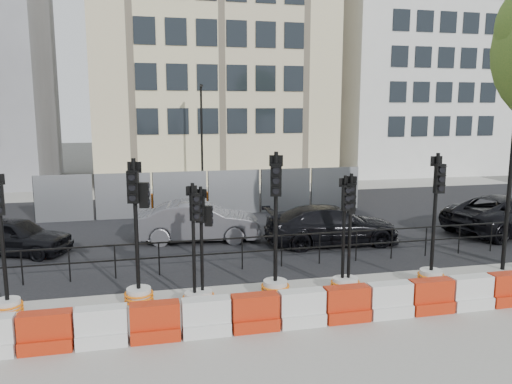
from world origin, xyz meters
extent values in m
plane|color=#51514C|center=(0.00, 0.00, 0.00)|extent=(120.00, 120.00, 0.00)
cube|color=gray|center=(0.00, -3.00, 0.01)|extent=(40.00, 6.00, 0.02)
cube|color=black|center=(0.00, 7.00, 0.01)|extent=(40.00, 14.00, 0.03)
cube|color=gray|center=(0.00, 16.00, 0.01)|extent=(40.00, 4.00, 0.02)
cube|color=#C3AF8E|center=(2.00, 22.00, 9.00)|extent=(15.00, 10.00, 18.00)
cube|color=silver|center=(17.00, 22.00, 8.00)|extent=(12.00, 9.00, 16.00)
cylinder|color=black|center=(-6.00, 1.20, 0.50)|extent=(0.04, 0.04, 1.00)
cylinder|color=black|center=(-4.80, 1.20, 0.50)|extent=(0.04, 0.04, 1.00)
cylinder|color=black|center=(-3.60, 1.20, 0.50)|extent=(0.04, 0.04, 1.00)
cylinder|color=black|center=(-2.40, 1.20, 0.50)|extent=(0.04, 0.04, 1.00)
cylinder|color=black|center=(-1.20, 1.20, 0.50)|extent=(0.04, 0.04, 1.00)
cylinder|color=black|center=(0.00, 1.20, 0.50)|extent=(0.04, 0.04, 1.00)
cylinder|color=black|center=(1.20, 1.20, 0.50)|extent=(0.04, 0.04, 1.00)
cylinder|color=black|center=(2.40, 1.20, 0.50)|extent=(0.04, 0.04, 1.00)
cylinder|color=black|center=(3.60, 1.20, 0.50)|extent=(0.04, 0.04, 1.00)
cylinder|color=black|center=(4.80, 1.20, 0.50)|extent=(0.04, 0.04, 1.00)
cylinder|color=black|center=(6.00, 1.20, 0.50)|extent=(0.04, 0.04, 1.00)
cylinder|color=black|center=(7.20, 1.20, 0.50)|extent=(0.04, 0.04, 1.00)
cylinder|color=black|center=(8.40, 1.20, 0.50)|extent=(0.04, 0.04, 1.00)
cube|color=black|center=(0.00, 1.20, 0.98)|extent=(18.00, 0.04, 0.04)
cube|color=black|center=(0.00, 1.20, 0.55)|extent=(18.00, 0.04, 0.04)
cube|color=gray|center=(-6.00, 9.00, 1.00)|extent=(2.30, 0.05, 2.00)
cylinder|color=black|center=(-7.15, 9.00, 1.00)|extent=(0.05, 0.05, 2.00)
cube|color=gray|center=(-3.60, 9.00, 1.00)|extent=(2.30, 0.05, 2.00)
cylinder|color=black|center=(-4.75, 9.00, 1.00)|extent=(0.05, 0.05, 2.00)
cube|color=gray|center=(-1.20, 9.00, 1.00)|extent=(2.30, 0.05, 2.00)
cylinder|color=black|center=(-2.35, 9.00, 1.00)|extent=(0.05, 0.05, 2.00)
cube|color=gray|center=(1.20, 9.00, 1.00)|extent=(2.30, 0.05, 2.00)
cylinder|color=black|center=(0.05, 9.00, 1.00)|extent=(0.05, 0.05, 2.00)
cube|color=gray|center=(3.60, 9.00, 1.00)|extent=(2.30, 0.05, 2.00)
cylinder|color=black|center=(2.45, 9.00, 1.00)|extent=(0.05, 0.05, 2.00)
cube|color=gray|center=(6.00, 9.00, 1.00)|extent=(2.30, 0.05, 2.00)
cylinder|color=black|center=(4.85, 9.00, 1.00)|extent=(0.05, 0.05, 2.00)
cube|color=#D3410E|center=(-4.00, 10.50, 0.40)|extent=(1.00, 0.40, 0.80)
cube|color=#D3410E|center=(-2.00, 10.50, 0.40)|extent=(1.00, 0.40, 0.80)
cube|color=#D3410E|center=(0.00, 10.50, 0.40)|extent=(1.00, 0.40, 0.80)
cube|color=#D3410E|center=(2.00, 10.50, 0.40)|extent=(1.00, 0.40, 0.80)
cube|color=#D3410E|center=(4.00, 10.50, 0.40)|extent=(1.00, 0.40, 0.80)
cylinder|color=black|center=(0.50, 15.00, 3.00)|extent=(0.12, 0.12, 6.00)
cube|color=black|center=(0.50, 14.75, 5.90)|extent=(0.12, 0.50, 0.12)
cylinder|color=black|center=(7.50, -0.50, 3.00)|extent=(0.12, 0.12, 6.00)
cube|color=#B7300E|center=(-4.72, -2.80, 0.15)|extent=(1.00, 0.50, 0.30)
cube|color=#B7300E|center=(-4.72, -2.80, 0.55)|extent=(1.00, 0.35, 0.50)
cube|color=silver|center=(-3.67, -2.80, 0.15)|extent=(1.00, 0.50, 0.30)
cube|color=silver|center=(-3.67, -2.80, 0.55)|extent=(1.00, 0.35, 0.50)
cube|color=#B7300E|center=(-2.62, -2.80, 0.15)|extent=(1.00, 0.50, 0.30)
cube|color=#B7300E|center=(-2.62, -2.80, 0.55)|extent=(1.00, 0.35, 0.50)
cube|color=silver|center=(-1.58, -2.80, 0.15)|extent=(1.00, 0.50, 0.30)
cube|color=silver|center=(-1.58, -2.80, 0.55)|extent=(1.00, 0.35, 0.50)
cube|color=#B7300E|center=(-0.52, -2.80, 0.15)|extent=(1.00, 0.50, 0.30)
cube|color=#B7300E|center=(-0.52, -2.80, 0.55)|extent=(1.00, 0.35, 0.50)
cube|color=silver|center=(0.53, -2.80, 0.15)|extent=(1.00, 0.50, 0.30)
cube|color=silver|center=(0.53, -2.80, 0.55)|extent=(1.00, 0.35, 0.50)
cube|color=#B7300E|center=(1.58, -2.80, 0.15)|extent=(1.00, 0.50, 0.30)
cube|color=#B7300E|center=(1.58, -2.80, 0.55)|extent=(1.00, 0.35, 0.50)
cube|color=silver|center=(2.63, -2.80, 0.15)|extent=(1.00, 0.50, 0.30)
cube|color=silver|center=(2.63, -2.80, 0.55)|extent=(1.00, 0.35, 0.50)
cube|color=#B7300E|center=(3.67, -2.80, 0.15)|extent=(1.00, 0.50, 0.30)
cube|color=#B7300E|center=(3.67, -2.80, 0.55)|extent=(1.00, 0.35, 0.50)
cube|color=silver|center=(4.73, -2.80, 0.15)|extent=(1.00, 0.50, 0.30)
cube|color=silver|center=(4.73, -2.80, 0.55)|extent=(1.00, 0.35, 0.50)
cube|color=#B7300E|center=(5.78, -2.80, 0.15)|extent=(1.00, 0.50, 0.30)
cube|color=#B7300E|center=(5.78, -2.80, 0.55)|extent=(1.00, 0.35, 0.50)
cylinder|color=silver|center=(-5.88, -0.86, 0.20)|extent=(0.55, 0.55, 0.41)
torus|color=orange|center=(-5.88, -0.86, 0.12)|extent=(0.66, 0.66, 0.05)
torus|color=orange|center=(-5.88, -0.86, 0.20)|extent=(0.66, 0.66, 0.05)
torus|color=orange|center=(-5.88, -0.86, 0.29)|extent=(0.66, 0.66, 0.05)
cylinder|color=black|center=(-5.88, -0.86, 1.84)|extent=(0.09, 0.09, 3.07)
cylinder|color=silver|center=(-2.96, -0.84, 0.22)|extent=(0.59, 0.59, 0.43)
torus|color=orange|center=(-2.96, -0.84, 0.13)|extent=(0.70, 0.70, 0.05)
torus|color=orange|center=(-2.96, -0.84, 0.22)|extent=(0.70, 0.70, 0.05)
torus|color=orange|center=(-2.96, -0.84, 0.30)|extent=(0.70, 0.70, 0.05)
cylinder|color=black|center=(-2.96, -0.84, 1.95)|extent=(0.10, 0.10, 3.25)
cube|color=black|center=(-2.99, -0.97, 2.93)|extent=(0.29, 0.21, 0.76)
cylinder|color=black|center=(-3.01, -1.05, 2.69)|extent=(0.17, 0.09, 0.16)
cylinder|color=black|center=(-3.01, -1.05, 2.93)|extent=(0.17, 0.09, 0.16)
cylinder|color=black|center=(-3.01, -1.05, 3.17)|extent=(0.17, 0.09, 0.16)
cube|color=black|center=(-2.95, -0.78, 3.36)|extent=(0.32, 0.11, 0.26)
cube|color=black|center=(-2.75, -0.89, 2.71)|extent=(0.24, 0.19, 0.60)
cylinder|color=silver|center=(-1.65, -1.25, 0.18)|extent=(0.49, 0.49, 0.37)
torus|color=orange|center=(-1.65, -1.25, 0.11)|extent=(0.59, 0.59, 0.05)
torus|color=orange|center=(-1.65, -1.25, 0.18)|extent=(0.59, 0.59, 0.05)
torus|color=orange|center=(-1.65, -1.25, 0.26)|extent=(0.59, 0.59, 0.05)
cylinder|color=black|center=(-1.65, -1.25, 1.64)|extent=(0.08, 0.08, 2.74)
cube|color=black|center=(-1.62, -1.35, 2.47)|extent=(0.25, 0.19, 0.64)
cylinder|color=black|center=(-1.59, -1.42, 2.27)|extent=(0.14, 0.09, 0.14)
cylinder|color=black|center=(-1.59, -1.42, 2.47)|extent=(0.14, 0.09, 0.14)
cylinder|color=black|center=(-1.59, -1.42, 2.67)|extent=(0.14, 0.09, 0.14)
cube|color=black|center=(-1.67, -1.20, 2.83)|extent=(0.27, 0.12, 0.22)
cylinder|color=silver|center=(-1.45, -1.13, 0.18)|extent=(0.48, 0.48, 0.35)
torus|color=orange|center=(-1.45, -1.13, 0.11)|extent=(0.57, 0.57, 0.04)
torus|color=orange|center=(-1.45, -1.13, 0.18)|extent=(0.57, 0.57, 0.04)
torus|color=orange|center=(-1.45, -1.13, 0.25)|extent=(0.57, 0.57, 0.04)
cylinder|color=black|center=(-1.45, -1.13, 1.59)|extent=(0.08, 0.08, 2.64)
cube|color=black|center=(-1.48, -1.23, 2.38)|extent=(0.24, 0.18, 0.62)
cylinder|color=black|center=(-1.50, -1.29, 2.19)|extent=(0.14, 0.08, 0.13)
cylinder|color=black|center=(-1.50, -1.29, 2.38)|extent=(0.14, 0.08, 0.13)
cylinder|color=black|center=(-1.50, -1.29, 2.57)|extent=(0.14, 0.08, 0.13)
cube|color=black|center=(-1.44, -1.08, 2.73)|extent=(0.26, 0.10, 0.21)
cube|color=black|center=(-1.28, -1.18, 2.20)|extent=(0.20, 0.16, 0.48)
cylinder|color=silver|center=(0.39, -1.10, 0.22)|extent=(0.60, 0.60, 0.45)
torus|color=orange|center=(0.39, -1.10, 0.13)|extent=(0.73, 0.73, 0.06)
torus|color=orange|center=(0.39, -1.10, 0.22)|extent=(0.73, 0.73, 0.06)
torus|color=orange|center=(0.39, -1.10, 0.31)|extent=(0.73, 0.73, 0.06)
cylinder|color=black|center=(0.39, -1.10, 2.01)|extent=(0.10, 0.10, 3.35)
cube|color=black|center=(0.35, -1.23, 3.02)|extent=(0.30, 0.22, 0.78)
cylinder|color=black|center=(0.33, -1.31, 2.77)|extent=(0.18, 0.10, 0.17)
cylinder|color=black|center=(0.33, -1.31, 3.02)|extent=(0.18, 0.10, 0.17)
cylinder|color=black|center=(0.33, -1.31, 3.26)|extent=(0.18, 0.10, 0.17)
cube|color=black|center=(0.40, -1.03, 3.46)|extent=(0.33, 0.12, 0.27)
cylinder|color=silver|center=(2.19, -1.08, 0.19)|extent=(0.50, 0.50, 0.37)
torus|color=orange|center=(2.19, -1.08, 0.11)|extent=(0.60, 0.60, 0.05)
torus|color=orange|center=(2.19, -1.08, 0.19)|extent=(0.60, 0.60, 0.05)
torus|color=orange|center=(2.19, -1.08, 0.26)|extent=(0.60, 0.60, 0.05)
cylinder|color=black|center=(2.19, -1.08, 1.67)|extent=(0.08, 0.08, 2.78)
cube|color=black|center=(2.19, -1.19, 2.50)|extent=(0.22, 0.13, 0.65)
cylinder|color=black|center=(2.19, -1.27, 2.30)|extent=(0.14, 0.05, 0.14)
cylinder|color=black|center=(2.19, -1.27, 2.50)|extent=(0.14, 0.05, 0.14)
cylinder|color=black|center=(2.19, -1.27, 2.70)|extent=(0.14, 0.05, 0.14)
cube|color=black|center=(2.19, -1.03, 2.87)|extent=(0.28, 0.03, 0.22)
cube|color=black|center=(2.38, -1.08, 2.31)|extent=(0.19, 0.12, 0.51)
cylinder|color=silver|center=(2.35, -1.10, 0.19)|extent=(0.51, 0.51, 0.38)
torus|color=orange|center=(2.35, -1.10, 0.11)|extent=(0.61, 0.61, 0.05)
torus|color=orange|center=(2.35, -1.10, 0.19)|extent=(0.61, 0.61, 0.05)
torus|color=orange|center=(2.35, -1.10, 0.26)|extent=(0.61, 0.61, 0.05)
cylinder|color=black|center=(2.35, -1.10, 1.69)|extent=(0.08, 0.08, 2.82)
cube|color=black|center=(2.31, -1.20, 2.54)|extent=(0.26, 0.20, 0.66)
cylinder|color=black|center=(2.29, -1.27, 2.33)|extent=(0.15, 0.09, 0.14)
cylinder|color=black|center=(2.29, -1.27, 2.54)|extent=(0.15, 0.09, 0.14)
cylinder|color=black|center=(2.29, -1.27, 2.74)|extent=(0.15, 0.09, 0.14)
cube|color=black|center=(2.37, -1.04, 2.91)|extent=(0.27, 0.12, 0.23)
cylinder|color=silver|center=(4.69, -1.19, 0.22)|extent=(0.59, 0.59, 0.43)
torus|color=orange|center=(4.69, -1.19, 0.13)|extent=(0.70, 0.70, 0.05)
torus|color=orange|center=(4.69, -1.19, 0.22)|extent=(0.70, 0.70, 0.05)
torus|color=orange|center=(4.69, -1.19, 0.30)|extent=(0.70, 0.70, 0.05)
cylinder|color=black|center=(4.69, -1.19, 1.95)|extent=(0.10, 0.10, 3.25)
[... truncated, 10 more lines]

